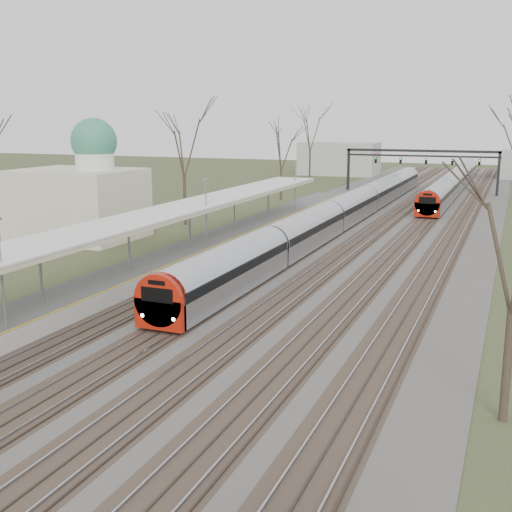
# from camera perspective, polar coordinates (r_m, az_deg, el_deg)

# --- Properties ---
(track_bed) EXTENTS (24.00, 160.00, 0.22)m
(track_bed) POSITION_cam_1_polar(r_m,az_deg,el_deg) (64.04, 10.53, 2.77)
(track_bed) COLOR #474442
(track_bed) RESTS_ON ground
(platform) EXTENTS (3.50, 69.00, 1.00)m
(platform) POSITION_cam_1_polar(r_m,az_deg,el_deg) (50.49, -4.00, 0.99)
(platform) COLOR #9E9B93
(platform) RESTS_ON ground
(canopy) EXTENTS (4.10, 50.00, 3.11)m
(canopy) POSITION_cam_1_polar(r_m,az_deg,el_deg) (45.98, -6.53, 4.18)
(canopy) COLOR slate
(canopy) RESTS_ON platform
(dome_building) EXTENTS (10.00, 8.00, 10.30)m
(dome_building) POSITION_cam_1_polar(r_m,az_deg,el_deg) (57.06, -15.37, 5.14)
(dome_building) COLOR beige
(dome_building) RESTS_ON ground
(signal_gantry) EXTENTS (21.00, 0.59, 6.08)m
(signal_gantry) POSITION_cam_1_polar(r_m,az_deg,el_deg) (92.97, 14.48, 8.43)
(signal_gantry) COLOR black
(signal_gantry) RESTS_ON ground
(tree_west_far) EXTENTS (5.50, 5.50, 11.33)m
(tree_west_far) POSITION_cam_1_polar(r_m,az_deg,el_deg) (62.58, -6.47, 10.01)
(tree_west_far) COLOR #2D231C
(tree_west_far) RESTS_ON ground
(train_near) EXTENTS (2.62, 75.21, 3.05)m
(train_near) POSITION_cam_1_polar(r_m,az_deg,el_deg) (65.10, 8.31, 4.26)
(train_near) COLOR #B5B8C0
(train_near) RESTS_ON ground
(train_far) EXTENTS (2.62, 60.21, 3.05)m
(train_far) POSITION_cam_1_polar(r_m,az_deg,el_deg) (97.81, 17.24, 6.42)
(train_far) COLOR #B5B8C0
(train_far) RESTS_ON ground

